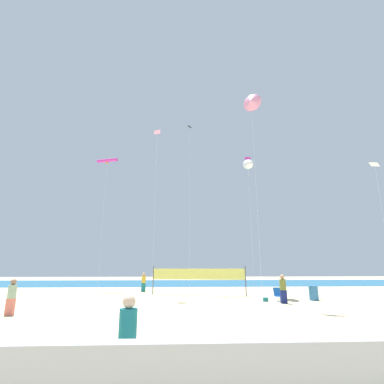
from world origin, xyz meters
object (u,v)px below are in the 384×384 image
(toddler_figure, at_px, (153,357))
(beachgoer_mustard_shirt, at_px, (144,281))
(beach_handbag, at_px, (266,300))
(kite_pink_diamond, at_px, (157,135))
(trash_barrel, at_px, (314,293))
(kite_white_inflatable, at_px, (248,164))
(beachgoer_sage_shirt, at_px, (12,296))
(kite_pink_delta, at_px, (251,102))
(volleyball_net, at_px, (198,275))
(kite_white_diamond, at_px, (375,165))
(folding_beach_chair, at_px, (278,294))
(beachgoer_olive_shirt, at_px, (283,288))
(mother_figure, at_px, (128,333))
(kite_black_diamond, at_px, (190,133))
(kite_magenta_tube, at_px, (107,161))

(toddler_figure, distance_m, beachgoer_mustard_shirt, 23.17)
(beach_handbag, distance_m, kite_pink_diamond, 16.43)
(trash_barrel, distance_m, kite_white_inflatable, 12.01)
(beachgoer_sage_shirt, bearing_deg, kite_white_inflatable, -173.89)
(beachgoer_mustard_shirt, xyz_separation_m, kite_pink_delta, (8.46, -10.99, 13.12))
(volleyball_net, relative_size, kite_white_diamond, 0.79)
(folding_beach_chair, height_order, kite_white_diamond, kite_white_diamond)
(kite_white_inflatable, height_order, kite_white_diamond, kite_white_inflatable)
(beachgoer_sage_shirt, bearing_deg, trash_barrel, 171.35)
(beachgoer_sage_shirt, distance_m, beachgoer_olive_shirt, 15.76)
(toddler_figure, distance_m, kite_pink_diamond, 22.43)
(toddler_figure, relative_size, beachgoer_mustard_shirt, 0.44)
(beachgoer_mustard_shirt, distance_m, folding_beach_chair, 13.37)
(mother_figure, height_order, kite_black_diamond, kite_black_diamond)
(beachgoer_olive_shirt, height_order, beach_handbag, beachgoer_olive_shirt)
(mother_figure, bearing_deg, kite_pink_diamond, 86.01)
(kite_pink_diamond, bearing_deg, beachgoer_sage_shirt, -125.23)
(beachgoer_mustard_shirt, bearing_deg, volleyball_net, 15.45)
(folding_beach_chair, xyz_separation_m, kite_white_inflatable, (-0.70, 3.75, 10.99))
(mother_figure, bearing_deg, beachgoer_olive_shirt, 51.54)
(beachgoer_olive_shirt, bearing_deg, kite_black_diamond, 63.44)
(trash_barrel, bearing_deg, kite_white_diamond, -21.81)
(toddler_figure, xyz_separation_m, beachgoer_mustard_shirt, (-2.59, 23.02, 0.53))
(beachgoer_mustard_shirt, relative_size, volleyball_net, 0.23)
(beachgoer_olive_shirt, distance_m, kite_pink_delta, 13.24)
(kite_magenta_tube, bearing_deg, kite_black_diamond, -24.15)
(trash_barrel, distance_m, kite_magenta_tube, 25.32)
(beachgoer_mustard_shirt, bearing_deg, mother_figure, -31.16)
(mother_figure, relative_size, volleyball_net, 0.22)
(toddler_figure, relative_size, kite_white_inflatable, 0.06)
(mother_figure, height_order, volleyball_net, volleyball_net)
(mother_figure, bearing_deg, kite_white_diamond, 32.80)
(volleyball_net, height_order, kite_black_diamond, kite_black_diamond)
(kite_pink_delta, bearing_deg, kite_magenta_tube, 134.26)
(mother_figure, relative_size, kite_white_inflatable, 0.14)
(folding_beach_chair, height_order, kite_black_diamond, kite_black_diamond)
(toddler_figure, xyz_separation_m, trash_barrel, (10.37, 14.67, 0.08))
(beachgoer_sage_shirt, xyz_separation_m, beachgoer_olive_shirt, (15.23, 4.06, 0.06))
(kite_pink_diamond, bearing_deg, folding_beach_chair, -20.12)
(toddler_figure, relative_size, kite_magenta_tube, 0.05)
(trash_barrel, xyz_separation_m, kite_black_diamond, (-8.55, 6.98, 15.59))
(kite_pink_delta, height_order, kite_white_diamond, kite_pink_delta)
(folding_beach_chair, bearing_deg, mother_figure, -108.22)
(trash_barrel, height_order, kite_white_diamond, kite_white_diamond)
(trash_barrel, relative_size, kite_white_inflatable, 0.08)
(kite_black_diamond, bearing_deg, kite_white_diamond, -33.76)
(kite_pink_delta, bearing_deg, toddler_figure, -116.03)
(folding_beach_chair, xyz_separation_m, beach_handbag, (-1.00, -0.34, -0.33))
(beach_handbag, bearing_deg, folding_beach_chair, 18.68)
(mother_figure, xyz_separation_m, volleyball_net, (2.96, 19.16, 0.73))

